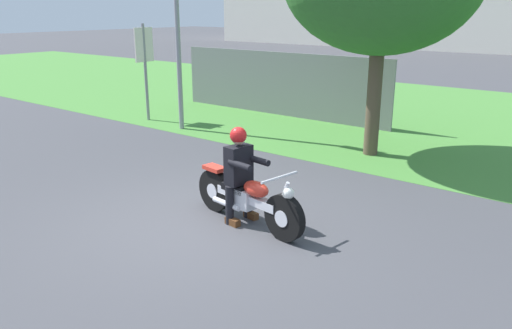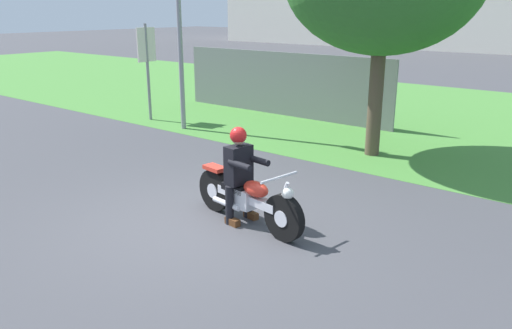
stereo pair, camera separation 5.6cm
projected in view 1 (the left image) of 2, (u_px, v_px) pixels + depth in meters
ground at (196, 223)px, 7.32m from camera, size 120.00×120.00×0.00m
grass_verge at (432, 116)px, 14.57m from camera, size 60.00×12.00×0.01m
motorcycle_lead at (247, 198)px, 7.18m from camera, size 2.10×0.66×0.88m
rider_lead at (240, 167)px, 7.18m from camera, size 0.59×0.51×1.40m
sign_banner at (145, 57)px, 13.63m from camera, size 0.08×0.60×2.60m
fence_segment at (279, 84)px, 14.57m from camera, size 7.00×0.06×1.80m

